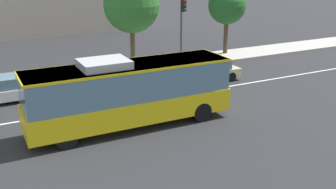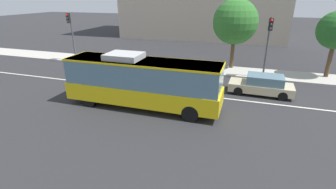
% 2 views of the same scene
% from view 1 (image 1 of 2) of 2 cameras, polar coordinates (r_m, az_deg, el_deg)
% --- Properties ---
extents(ground_plane, '(160.00, 160.00, 0.00)m').
position_cam_1_polar(ground_plane, '(22.28, -10.04, -1.98)').
color(ground_plane, '#28282B').
extents(sidewalk_kerb, '(80.00, 3.28, 0.14)m').
position_cam_1_polar(sidewalk_kerb, '(28.65, -14.19, 2.59)').
color(sidewalk_kerb, '#B2ADA3').
rests_on(sidewalk_kerb, ground_plane).
extents(lane_centre_line, '(76.00, 0.16, 0.01)m').
position_cam_1_polar(lane_centre_line, '(22.28, -10.04, -1.97)').
color(lane_centre_line, silver).
rests_on(lane_centre_line, ground_plane).
extents(transit_bus, '(10.01, 2.53, 3.46)m').
position_cam_1_polar(transit_bus, '(19.19, -5.54, 0.52)').
color(transit_bus, yellow).
rests_on(transit_bus, ground_plane).
extents(sedan_white, '(4.53, 1.88, 1.46)m').
position_cam_1_polar(sedan_white, '(24.68, -21.70, 0.78)').
color(sedan_white, white).
rests_on(sedan_white, ground_plane).
extents(sedan_beige, '(4.55, 1.94, 1.46)m').
position_cam_1_polar(sedan_beige, '(26.81, 5.60, 3.43)').
color(sedan_beige, '#C6B793').
rests_on(sedan_beige, ground_plane).
extents(traffic_light_mid_block, '(0.34, 0.62, 5.20)m').
position_cam_1_polar(traffic_light_mid_block, '(29.62, 2.08, 10.60)').
color(traffic_light_mid_block, '#47474C').
rests_on(traffic_light_mid_block, ground_plane).
extents(street_tree_kerbside_left, '(3.12, 3.12, 5.71)m').
position_cam_1_polar(street_tree_kerbside_left, '(34.03, 8.44, 12.44)').
color(street_tree_kerbside_left, '#4C3823').
rests_on(street_tree_kerbside_left, ground_plane).
extents(street_tree_kerbside_centre, '(4.18, 4.18, 6.63)m').
position_cam_1_polar(street_tree_kerbside_centre, '(30.48, -5.22, 12.59)').
color(street_tree_kerbside_centre, '#4C3823').
rests_on(street_tree_kerbside_centre, ground_plane).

